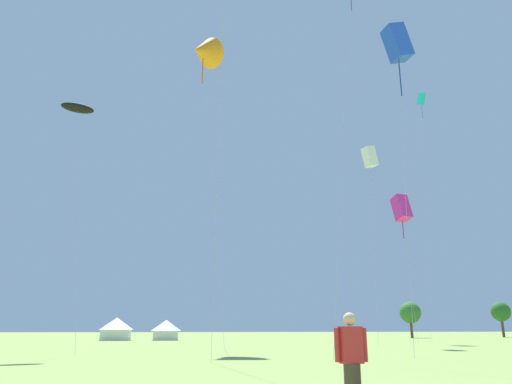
% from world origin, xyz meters
% --- Properties ---
extents(kite_white_box, '(1.82, 2.23, 18.69)m').
position_xyz_m(kite_white_box, '(12.56, 40.52, 17.60)').
color(kite_white_box, white).
rests_on(kite_white_box, ground).
extents(kite_cyan_box, '(2.46, 1.37, 32.44)m').
position_xyz_m(kite_cyan_box, '(26.11, 54.15, 31.42)').
color(kite_cyan_box, '#1EB7CC').
rests_on(kite_cyan_box, ground).
extents(kite_black_parafoil, '(2.93, 2.80, 16.35)m').
position_xyz_m(kite_black_parafoil, '(-12.68, 29.72, 15.93)').
color(kite_black_parafoil, black).
rests_on(kite_black_parafoil, ground).
extents(kite_orange_delta, '(4.44, 4.36, 28.00)m').
position_xyz_m(kite_orange_delta, '(-4.03, 38.08, 26.22)').
color(kite_orange_delta, orange).
rests_on(kite_orange_delta, ground).
extents(kite_magenta_box, '(1.80, 2.90, 15.69)m').
position_xyz_m(kite_magenta_box, '(18.39, 46.69, 14.16)').
color(kite_magenta_box, '#E02DA3').
rests_on(kite_magenta_box, ground).
extents(kite_blue_box, '(2.23, 2.11, 20.39)m').
position_xyz_m(kite_blue_box, '(7.90, 23.61, 19.11)').
color(kite_blue_box, blue).
rests_on(kite_blue_box, ground).
extents(person_spectator, '(0.57, 0.28, 1.73)m').
position_xyz_m(person_spectator, '(-2.37, 5.93, 0.85)').
color(person_spectator, '#473828').
rests_on(person_spectator, ground).
extents(festival_tent_right, '(4.27, 4.27, 2.77)m').
position_xyz_m(festival_tent_right, '(-12.97, 63.24, 1.54)').
color(festival_tent_right, white).
rests_on(festival_tent_right, ground).
extents(festival_tent_left, '(3.84, 3.84, 2.50)m').
position_xyz_m(festival_tent_left, '(-6.82, 63.24, 1.38)').
color(festival_tent_left, white).
rests_on(festival_tent_left, ground).
extents(tree_distant_left, '(3.24, 3.24, 5.83)m').
position_xyz_m(tree_distant_left, '(49.32, 76.51, 4.17)').
color(tree_distant_left, brown).
rests_on(tree_distant_left, ground).
extents(tree_distant_right, '(3.36, 3.36, 5.56)m').
position_xyz_m(tree_distant_right, '(31.31, 73.38, 3.84)').
color(tree_distant_right, brown).
rests_on(tree_distant_right, ground).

